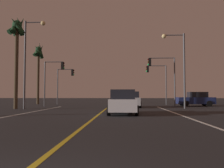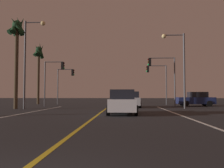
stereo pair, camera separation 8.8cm
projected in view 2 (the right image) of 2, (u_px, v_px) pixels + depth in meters
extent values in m
cube|color=silver|center=(200.00, 122.00, 11.60)|extent=(0.16, 30.47, 0.01)
cube|color=gold|center=(89.00, 122.00, 11.88)|extent=(0.16, 30.47, 0.01)
cylinder|color=black|center=(123.00, 104.00, 27.14)|extent=(0.22, 0.68, 0.68)
cylinder|color=black|center=(139.00, 104.00, 27.05)|extent=(0.22, 0.68, 0.68)
cylinder|color=black|center=(123.00, 105.00, 24.45)|extent=(0.22, 0.68, 0.68)
cylinder|color=black|center=(140.00, 105.00, 24.36)|extent=(0.22, 0.68, 0.68)
cube|color=#B7BABF|center=(131.00, 101.00, 25.76)|extent=(1.80, 4.30, 0.80)
cube|color=black|center=(131.00, 95.00, 25.55)|extent=(1.60, 2.10, 0.64)
cube|color=red|center=(125.00, 101.00, 23.70)|extent=(0.24, 0.08, 0.16)
cube|color=red|center=(138.00, 101.00, 23.64)|extent=(0.24, 0.08, 0.16)
cylinder|color=black|center=(186.00, 103.00, 27.75)|extent=(0.68, 0.22, 0.68)
cylinder|color=black|center=(182.00, 103.00, 29.55)|extent=(0.68, 0.22, 0.68)
cylinder|color=black|center=(210.00, 104.00, 27.61)|extent=(0.68, 0.22, 0.68)
cylinder|color=black|center=(204.00, 103.00, 29.41)|extent=(0.68, 0.22, 0.68)
cube|color=navy|center=(195.00, 101.00, 28.59)|extent=(4.30, 1.80, 0.80)
cube|color=black|center=(197.00, 95.00, 28.62)|extent=(2.10, 1.60, 0.64)
cube|color=red|center=(215.00, 100.00, 27.89)|extent=(0.08, 0.24, 0.16)
cube|color=red|center=(211.00, 100.00, 29.09)|extent=(0.08, 0.24, 0.16)
cylinder|color=black|center=(111.00, 108.00, 18.06)|extent=(0.22, 0.68, 0.68)
cylinder|color=black|center=(134.00, 108.00, 17.97)|extent=(0.22, 0.68, 0.68)
cylinder|color=black|center=(108.00, 110.00, 15.37)|extent=(0.22, 0.68, 0.68)
cylinder|color=black|center=(136.00, 110.00, 15.27)|extent=(0.22, 0.68, 0.68)
cube|color=silver|center=(122.00, 105.00, 16.68)|extent=(1.80, 4.30, 0.80)
cube|color=black|center=(122.00, 94.00, 16.47)|extent=(1.60, 2.10, 0.64)
cube|color=red|center=(112.00, 104.00, 14.62)|extent=(0.24, 0.08, 0.16)
cube|color=red|center=(132.00, 104.00, 14.56)|extent=(0.24, 0.08, 0.16)
cylinder|color=#4C4C51|center=(175.00, 82.00, 27.32)|extent=(0.14, 0.14, 5.66)
cylinder|color=#4C4C51|center=(162.00, 58.00, 27.52)|extent=(2.83, 0.10, 0.10)
cube|color=black|center=(150.00, 62.00, 27.57)|extent=(0.28, 0.36, 0.90)
sphere|color=#3A0605|center=(148.00, 59.00, 27.59)|extent=(0.20, 0.20, 0.20)
sphere|color=#3C2706|center=(148.00, 62.00, 27.58)|extent=(0.20, 0.20, 0.20)
sphere|color=#19E059|center=(148.00, 65.00, 27.57)|extent=(0.20, 0.20, 0.20)
cylinder|color=#4C4C51|center=(45.00, 84.00, 28.09)|extent=(0.14, 0.14, 5.29)
cylinder|color=#4C4C51|center=(54.00, 62.00, 28.15)|extent=(2.10, 0.10, 0.10)
cube|color=black|center=(63.00, 66.00, 28.08)|extent=(0.28, 0.36, 0.90)
sphere|color=#3A0605|center=(64.00, 63.00, 28.09)|extent=(0.20, 0.20, 0.20)
sphere|color=#3C2706|center=(64.00, 66.00, 28.07)|extent=(0.20, 0.20, 0.20)
sphere|color=#19E059|center=(64.00, 68.00, 28.06)|extent=(0.20, 0.20, 0.20)
cylinder|color=#4C4C51|center=(166.00, 85.00, 32.80)|extent=(0.14, 0.14, 5.43)
cylinder|color=#4C4C51|center=(157.00, 66.00, 32.99)|extent=(2.50, 0.10, 0.10)
cube|color=black|center=(148.00, 69.00, 33.03)|extent=(0.28, 0.36, 0.90)
sphere|color=#3A0605|center=(147.00, 67.00, 33.05)|extent=(0.20, 0.20, 0.20)
sphere|color=#3C2706|center=(147.00, 69.00, 33.04)|extent=(0.20, 0.20, 0.20)
sphere|color=#19E059|center=(147.00, 71.00, 33.02)|extent=(0.20, 0.20, 0.20)
cylinder|color=#4C4C51|center=(58.00, 87.00, 33.57)|extent=(0.14, 0.14, 5.00)
cylinder|color=#4C4C51|center=(65.00, 69.00, 33.63)|extent=(2.10, 0.10, 0.10)
cube|color=black|center=(73.00, 73.00, 33.55)|extent=(0.28, 0.36, 0.90)
sphere|color=#3A0605|center=(74.00, 70.00, 33.56)|extent=(0.20, 0.20, 0.20)
sphere|color=#3C2706|center=(74.00, 73.00, 33.55)|extent=(0.20, 0.20, 0.20)
sphere|color=#19E059|center=(74.00, 75.00, 33.53)|extent=(0.20, 0.20, 0.20)
cylinder|color=#4C4C51|center=(25.00, 65.00, 22.63)|extent=(0.18, 0.18, 8.43)
cylinder|color=#4C4C51|center=(34.00, 22.00, 22.78)|extent=(1.71, 0.10, 0.10)
sphere|color=#F9D88C|center=(43.00, 23.00, 22.73)|extent=(0.44, 0.44, 0.44)
cylinder|color=#4C4C51|center=(184.00, 71.00, 23.28)|extent=(0.18, 0.18, 7.40)
cylinder|color=#4C4C51|center=(174.00, 35.00, 23.49)|extent=(1.94, 0.10, 0.10)
sphere|color=#F9D88C|center=(164.00, 36.00, 23.54)|extent=(0.44, 0.44, 0.44)
cylinder|color=#473826|center=(16.00, 68.00, 23.02)|extent=(0.36, 0.36, 7.92)
sphere|color=#19381E|center=(17.00, 25.00, 23.21)|extent=(0.90, 0.90, 0.90)
cone|color=#19381E|center=(20.00, 26.00, 23.15)|extent=(0.74, 1.52, 1.78)
cone|color=#19381E|center=(20.00, 27.00, 23.46)|extent=(1.71, 1.30, 1.97)
cone|color=#19381E|center=(15.00, 27.00, 23.37)|extent=(1.33, 1.72, 1.74)
cone|color=#19381E|center=(14.00, 26.00, 23.12)|extent=(1.02, 1.55, 1.69)
cone|color=#19381E|center=(17.00, 26.00, 22.92)|extent=(1.61, 1.10, 1.74)
cylinder|color=#473826|center=(38.00, 78.00, 34.92)|extent=(0.36, 0.36, 7.79)
sphere|color=#19381E|center=(39.00, 50.00, 35.11)|extent=(0.90, 0.90, 0.90)
cone|color=#19381E|center=(41.00, 51.00, 35.10)|extent=(0.65, 1.80, 2.32)
cone|color=#19381E|center=(40.00, 51.00, 35.36)|extent=(1.71, 1.29, 1.87)
cone|color=#19381E|center=(38.00, 51.00, 35.31)|extent=(1.39, 1.48, 1.82)
cone|color=#19381E|center=(37.00, 50.00, 34.98)|extent=(1.26, 1.69, 1.72)
cone|color=#19381E|center=(38.00, 50.00, 34.80)|extent=(1.40, 0.68, 1.72)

